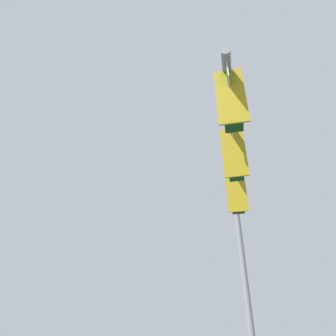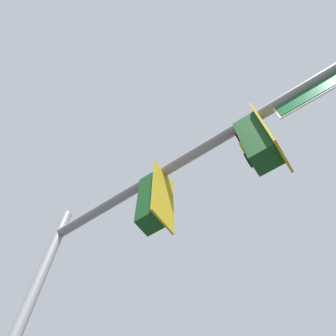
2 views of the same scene
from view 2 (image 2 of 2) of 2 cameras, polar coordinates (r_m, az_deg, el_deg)
signal_pole_near at (r=4.46m, az=4.00°, el=-4.72°), size 6.29×1.72×6.98m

